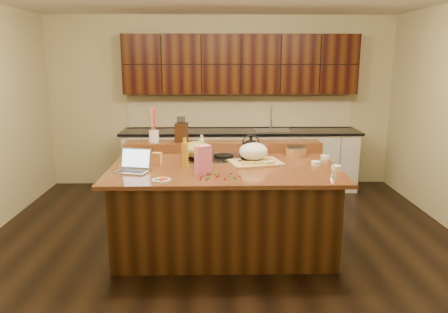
{
  "coord_description": "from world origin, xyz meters",
  "views": [
    {
      "loc": [
        -0.09,
        -4.56,
        2.04
      ],
      "look_at": [
        0.0,
        0.05,
        1.0
      ],
      "focal_mm": 35.0,
      "sensor_mm": 36.0,
      "label": 1
    }
  ],
  "objects": [
    {
      "name": "room",
      "position": [
        0.0,
        0.0,
        1.35
      ],
      "size": [
        5.52,
        5.02,
        2.72
      ],
      "color": "black",
      "rests_on": "ground"
    },
    {
      "name": "island",
      "position": [
        0.0,
        0.0,
        0.46
      ],
      "size": [
        2.4,
        1.6,
        0.92
      ],
      "color": "black",
      "rests_on": "ground"
    },
    {
      "name": "back_ledge",
      "position": [
        0.0,
        0.7,
        0.98
      ],
      "size": [
        2.4,
        0.3,
        0.12
      ],
      "primitive_type": "cube",
      "color": "black",
      "rests_on": "island"
    },
    {
      "name": "cooktop",
      "position": [
        0.0,
        0.3,
        0.94
      ],
      "size": [
        0.92,
        0.52,
        0.05
      ],
      "color": "gray",
      "rests_on": "island"
    },
    {
      "name": "back_counter",
      "position": [
        0.3,
        2.23,
        0.98
      ],
      "size": [
        3.7,
        0.66,
        2.4
      ],
      "color": "silver",
      "rests_on": "ground"
    },
    {
      "name": "kettle",
      "position": [
        0.3,
        0.17,
        1.06
      ],
      "size": [
        0.24,
        0.24,
        0.19
      ],
      "primitive_type": "ellipsoid",
      "rotation": [
        0.0,
        0.0,
        -0.12
      ],
      "color": "black",
      "rests_on": "cooktop"
    },
    {
      "name": "green_bowl",
      "position": [
        -0.3,
        0.17,
        1.05
      ],
      "size": [
        0.33,
        0.33,
        0.18
      ],
      "primitive_type": "ellipsoid",
      "rotation": [
        0.0,
        0.0,
        -0.02
      ],
      "color": "olive",
      "rests_on": "cooktop"
    },
    {
      "name": "laptop",
      "position": [
        -0.92,
        -0.25,
        0.98
      ],
      "size": [
        0.38,
        0.32,
        0.23
      ],
      "rotation": [
        0.0,
        0.0,
        -0.23
      ],
      "color": "#B7B7BC",
      "rests_on": "island"
    },
    {
      "name": "oil_bottle",
      "position": [
        -0.41,
        -0.15,
        1.06
      ],
      "size": [
        0.07,
        0.07,
        0.27
      ],
      "primitive_type": "cylinder",
      "rotation": [
        0.0,
        0.0,
        -0.01
      ],
      "color": "gold",
      "rests_on": "island"
    },
    {
      "name": "vinegar_bottle",
      "position": [
        -0.24,
        0.15,
        1.04
      ],
      "size": [
        0.08,
        0.08,
        0.25
      ],
      "primitive_type": "cylinder",
      "rotation": [
        0.0,
        0.0,
        0.21
      ],
      "color": "silver",
      "rests_on": "island"
    },
    {
      "name": "wooden_tray",
      "position": [
        0.33,
        0.1,
        1.02
      ],
      "size": [
        0.62,
        0.51,
        0.22
      ],
      "rotation": [
        0.0,
        0.0,
        0.23
      ],
      "color": "tan",
      "rests_on": "island"
    },
    {
      "name": "ramekin_a",
      "position": [
        1.15,
        -0.24,
        0.94
      ],
      "size": [
        0.11,
        0.11,
        0.04
      ],
      "primitive_type": "cylinder",
      "rotation": [
        0.0,
        0.0,
        -0.1
      ],
      "color": "white",
      "rests_on": "island"
    },
    {
      "name": "ramekin_b",
      "position": [
        1.15,
        0.24,
        0.94
      ],
      "size": [
        0.1,
        0.1,
        0.04
      ],
      "primitive_type": "cylinder",
      "rotation": [
        0.0,
        0.0,
        0.0
      ],
      "color": "white",
      "rests_on": "island"
    },
    {
      "name": "ramekin_c",
      "position": [
        0.98,
        -0.05,
        0.94
      ],
      "size": [
        0.1,
        0.1,
        0.04
      ],
      "primitive_type": "cylinder",
      "rotation": [
        0.0,
        0.0,
        0.05
      ],
      "color": "white",
      "rests_on": "island"
    },
    {
      "name": "strainer_bowl",
      "position": [
        0.85,
        0.43,
        0.97
      ],
      "size": [
        0.31,
        0.31,
        0.09
      ],
      "primitive_type": "cylinder",
      "rotation": [
        0.0,
        0.0,
        -0.4
      ],
      "color": "#996B3F",
      "rests_on": "island"
    },
    {
      "name": "kitchen_timer",
      "position": [
        1.04,
        -0.53,
        0.96
      ],
      "size": [
        0.1,
        0.1,
        0.07
      ],
      "primitive_type": "cone",
      "rotation": [
        0.0,
        0.0,
        -0.32
      ],
      "color": "silver",
      "rests_on": "island"
    },
    {
      "name": "pink_bag",
      "position": [
        -0.21,
        -0.39,
        1.06
      ],
      "size": [
        0.18,
        0.15,
        0.29
      ],
      "primitive_type": "cube",
      "rotation": [
        0.0,
        0.0,
        0.53
      ],
      "color": "pink",
      "rests_on": "island"
    },
    {
      "name": "candy_plate",
      "position": [
        -0.6,
        -0.61,
        0.93
      ],
      "size": [
        0.18,
        0.18,
        0.01
      ],
      "primitive_type": "cylinder",
      "rotation": [
        0.0,
        0.0,
        -0.03
      ],
      "color": "white",
      "rests_on": "island"
    },
    {
      "name": "package_box",
      "position": [
        -0.72,
        -0.0,
        0.99
      ],
      "size": [
        0.11,
        0.09,
        0.14
      ],
      "primitive_type": "cube",
      "rotation": [
        0.0,
        0.0,
        -0.23
      ],
      "color": "#C58745",
      "rests_on": "island"
    },
    {
      "name": "utensil_crock",
      "position": [
        -0.84,
        0.7,
        1.11
      ],
      "size": [
        0.15,
        0.15,
        0.14
      ],
      "primitive_type": "cylinder",
      "rotation": [
        0.0,
        0.0,
        -0.31
      ],
      "color": "white",
      "rests_on": "back_ledge"
    },
    {
      "name": "knife_block",
      "position": [
        -0.5,
        0.7,
        1.16
      ],
      "size": [
        0.16,
        0.21,
        0.23
      ],
      "primitive_type": "cube",
      "rotation": [
        0.0,
        0.0,
        -0.23
      ],
      "color": "black",
      "rests_on": "back_ledge"
    },
    {
      "name": "gumdrop_0",
      "position": [
        -0.06,
        -0.47,
        0.93
      ],
      "size": [
        0.02,
        0.02,
        0.02
      ],
      "primitive_type": "ellipsoid",
      "color": "red",
      "rests_on": "island"
    },
    {
      "name": "gumdrop_1",
      "position": [
        -0.1,
        -0.41,
        0.93
      ],
      "size": [
        0.02,
        0.02,
        0.02
      ],
      "primitive_type": "ellipsoid",
      "color": "#198C26",
      "rests_on": "island"
    },
    {
      "name": "gumdrop_2",
      "position": [
        0.14,
        -0.51,
        0.93
      ],
      "size": [
        0.02,
        0.02,
        0.02
      ],
      "primitive_type": "ellipsoid",
      "color": "red",
      "rests_on": "island"
    },
    {
      "name": "gumdrop_3",
      "position": [
        -0.18,
        -0.6,
        0.93
      ],
      "size": [
        0.02,
        0.02,
        0.02
      ],
      "primitive_type": "ellipsoid",
      "color": "#198C26",
      "rests_on": "island"
    },
    {
      "name": "gumdrop_4",
      "position": [
        -0.17,
        -0.42,
        0.93
      ],
      "size": [
        0.02,
        0.02,
        0.02
      ],
      "primitive_type": "ellipsoid",
      "color": "red",
      "rests_on": "island"
    },
    {
      "name": "gumdrop_5",
      "position": [
        0.03,
        -0.49,
        0.93
      ],
      "size": [
        0.02,
        0.02,
        0.02
      ],
      "primitive_type": "ellipsoid",
      "color": "#198C26",
      "rests_on": "island"
    },
    {
      "name": "gumdrop_6",
      "position": [
        -0.01,
        -0.59,
        0.93
      ],
      "size": [
        0.02,
        0.02,
        0.02
      ],
      "primitive_type": "ellipsoid",
      "color": "red",
      "rests_on": "island"
    },
    {
      "name": "gumdrop_7",
      "position": [
        -0.16,
        -0.56,
        0.93
      ],
      "size": [
        0.02,
        0.02,
        0.02
      ],
      "primitive_type": "ellipsoid",
      "color": "#198C26",
      "rests_on": "island"
    },
    {
      "name": "gumdrop_8",
      "position": [
        0.06,
        -0.39,
        0.93
      ],
      "size": [
        0.02,
        0.02,
        0.02
      ],
      "primitive_type": "ellipsoid",
      "color": "red",
      "rests_on": "island"
    },
    {
      "name": "gumdrop_9",
      "position": [
        0.09,
        -0.56,
        0.93
      ],
      "size": [
        0.02,
        0.02,
        0.02
      ],
      "primitive_type": "ellipsoid",
      "color": "#198C26",
      "rests_on": "island"
    },
    {
      "name": "gumdrop_10",
      "position": [
        -0.23,
        -0.54,
        0.93
      ],
      "size": [
        0.02,
        0.02,
        0.02
      ],
      "primitive_type": "ellipsoid",
      "color": "red",
      "rests_on": "island"
    },
    {
      "name": "gumdrop_11",
      "position": [
        -0.14,
        -0.4,
        0.93
      ],
      "size": [
        0.02,
        0.02,
        0.02
      ],
      "primitive_type": "ellipsoid",
      "color": "#198C26",
      "rests_on": "island"
    },
    {
      "name": "gumdrop_12",
      "position": [
        -0.24,
        -0.61,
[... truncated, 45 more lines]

